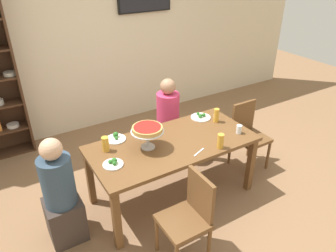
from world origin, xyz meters
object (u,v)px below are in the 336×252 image
at_px(salad_plate_far_diner, 116,138).
at_px(salad_plate_spare, 113,163).
at_px(salad_plate_near_diner, 201,117).
at_px(diner_far_right, 168,125).
at_px(diner_head_west, 61,199).
at_px(cutlery_fork_near, 199,152).
at_px(beer_glass_amber_tall, 220,141).
at_px(chair_near_left, 190,214).
at_px(chair_head_east, 247,132).
at_px(deep_dish_pizza_stand, 147,130).
at_px(water_glass_clear_near, 239,129).
at_px(dining_table, 173,149).
at_px(cutlery_knife_near, 142,133).
at_px(beer_glass_amber_short, 216,115).
at_px(beer_glass_amber_spare, 105,144).

bearing_deg(salad_plate_far_diner, salad_plate_spare, -115.68).
bearing_deg(salad_plate_near_diner, diner_far_right, 115.87).
xyz_separation_m(diner_head_west, cutlery_fork_near, (1.35, -0.33, 0.25)).
distance_m(salad_plate_spare, beer_glass_amber_tall, 1.12).
bearing_deg(chair_near_left, chair_head_east, -60.96).
bearing_deg(deep_dish_pizza_stand, water_glass_clear_near, -14.83).
bearing_deg(salad_plate_spare, deep_dish_pizza_stand, 13.54).
relative_size(dining_table, diner_far_right, 1.57).
xyz_separation_m(salad_plate_near_diner, salad_plate_spare, (-1.30, -0.36, 0.00)).
height_order(chair_near_left, salad_plate_far_diner, chair_near_left).
bearing_deg(diner_head_west, cutlery_knife_near, 17.45).
relative_size(dining_table, salad_plate_spare, 9.00).
distance_m(beer_glass_amber_short, beer_glass_amber_spare, 1.37).
bearing_deg(cutlery_fork_near, cutlery_knife_near, 94.01).
bearing_deg(beer_glass_amber_short, dining_table, -169.63).
relative_size(dining_table, beer_glass_amber_tall, 11.19).
bearing_deg(dining_table, diner_far_right, 62.50).
bearing_deg(beer_glass_amber_tall, diner_far_right, 89.02).
distance_m(salad_plate_spare, beer_glass_amber_short, 1.42).
distance_m(diner_far_right, deep_dish_pizza_stand, 1.06).
bearing_deg(dining_table, beer_glass_amber_tall, -43.95).
bearing_deg(chair_head_east, salad_plate_far_diner, -10.83).
height_order(salad_plate_spare, cutlery_fork_near, salad_plate_spare).
bearing_deg(chair_near_left, dining_table, -21.20).
xyz_separation_m(diner_head_west, beer_glass_amber_spare, (0.55, 0.19, 0.33)).
bearing_deg(salad_plate_far_diner, diner_far_right, 22.27).
distance_m(salad_plate_far_diner, salad_plate_spare, 0.48).
relative_size(beer_glass_amber_spare, water_glass_clear_near, 1.61).
bearing_deg(deep_dish_pizza_stand, beer_glass_amber_short, 4.74).
height_order(chair_head_east, beer_glass_amber_short, beer_glass_amber_short).
height_order(diner_far_right, beer_glass_amber_tall, diner_far_right).
xyz_separation_m(cutlery_fork_near, cutlery_knife_near, (-0.32, 0.66, 0.00)).
bearing_deg(water_glass_clear_near, beer_glass_amber_short, 97.73).
bearing_deg(beer_glass_amber_spare, diner_far_right, 26.20).
relative_size(dining_table, chair_head_east, 2.08).
xyz_separation_m(diner_far_right, beer_glass_amber_short, (0.31, -0.61, 0.33)).
distance_m(beer_glass_amber_spare, cutlery_knife_near, 0.51).
height_order(diner_far_right, water_glass_clear_near, diner_far_right).
distance_m(deep_dish_pizza_stand, salad_plate_spare, 0.48).
xyz_separation_m(dining_table, salad_plate_far_diner, (-0.50, 0.37, 0.10)).
distance_m(diner_far_right, salad_plate_spare, 1.38).
height_order(salad_plate_far_diner, water_glass_clear_near, water_glass_clear_near).
height_order(deep_dish_pizza_stand, salad_plate_far_diner, deep_dish_pizza_stand).
height_order(beer_glass_amber_spare, cutlery_knife_near, beer_glass_amber_spare).
height_order(salad_plate_far_diner, cutlery_fork_near, salad_plate_far_diner).
bearing_deg(dining_table, salad_plate_near_diner, 26.81).
height_order(diner_head_west, water_glass_clear_near, diner_head_west).
distance_m(dining_table, diner_far_right, 0.84).
distance_m(beer_glass_amber_tall, water_glass_clear_near, 0.40).
distance_m(deep_dish_pizza_stand, water_glass_clear_near, 1.06).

